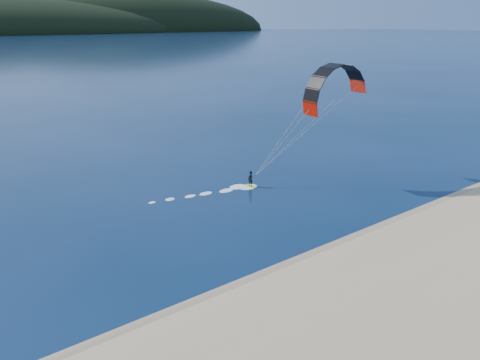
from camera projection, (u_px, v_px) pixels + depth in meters
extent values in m
plane|color=#071E36|center=(274.00, 345.00, 21.01)|extent=(1800.00, 1800.00, 0.00)
cube|color=#8B6F51|center=(228.00, 299.00, 24.46)|extent=(220.00, 2.50, 0.10)
ellipsoid|color=black|center=(126.00, 32.00, 742.50)|extent=(600.00, 240.00, 140.00)
cube|color=#B7EB1B|center=(250.00, 186.00, 41.25)|extent=(0.62, 1.37, 0.08)
imported|color=black|center=(250.00, 179.00, 40.94)|extent=(0.47, 0.65, 1.62)
cylinder|color=gray|center=(294.00, 138.00, 40.28)|extent=(0.02, 0.02, 10.99)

